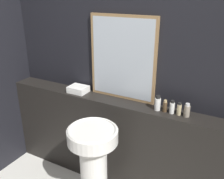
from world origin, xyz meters
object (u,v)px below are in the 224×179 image
Objects in this scene: lotion_bottle at (172,107)px; hand_soap_bottle at (187,111)px; mirror at (122,59)px; towel_stack at (78,89)px; conditioner_bottle at (165,106)px; pedestal_sink at (94,163)px; body_wash_bottle at (179,109)px; shampoo_bottle at (158,103)px.

lotion_bottle and hand_soap_bottle have the same top height.
towel_stack is at bearing -168.77° from mirror.
pedestal_sink is at bearing -135.98° from conditioner_bottle.
mirror is 0.76m from hand_soap_bottle.
hand_soap_bottle reaches higher than body_wash_bottle.
body_wash_bottle reaches higher than pedestal_sink.
towel_stack is 1.40× the size of shampoo_bottle.
body_wash_bottle is at bearing 0.00° from shampoo_bottle.
body_wash_bottle is (0.60, -0.09, -0.35)m from mirror.
towel_stack is 1.75× the size of conditioner_bottle.
hand_soap_bottle is (0.07, 0.00, 0.00)m from body_wash_bottle.
hand_soap_bottle is (0.67, 0.46, 0.48)m from pedestal_sink.
towel_stack is at bearing 180.00° from hand_soap_bottle.
pedestal_sink is at bearing -44.42° from towel_stack.
mirror is at bearing 89.95° from pedestal_sink.
lotion_bottle reaches higher than conditioner_bottle.
pedestal_sink is 7.91× the size of body_wash_bottle.
pedestal_sink is 0.80m from towel_stack.
mirror is 0.60m from conditioner_bottle.
conditioner_bottle is at bearing -180.00° from lotion_bottle.
pedestal_sink is 4.70× the size of towel_stack.
shampoo_bottle is (0.41, 0.46, 0.49)m from pedestal_sink.
mirror is 7.26× the size of conditioner_bottle.
shampoo_bottle is 1.13× the size of lotion_bottle.
lotion_bottle reaches higher than pedestal_sink.
lotion_bottle is (0.13, 0.00, -0.01)m from shampoo_bottle.
conditioner_bottle is 0.91× the size of lotion_bottle.
pedestal_sink is 7.49× the size of lotion_bottle.
mirror is at bearing 172.06° from hand_soap_bottle.
mirror is at bearing 171.20° from body_wash_bottle.
lotion_bottle is 0.13m from hand_soap_bottle.
towel_stack is 1.07m from body_wash_bottle.
pedestal_sink is 0.79m from shampoo_bottle.
shampoo_bottle reaches higher than hand_soap_bottle.
hand_soap_bottle is (0.67, -0.09, -0.35)m from mirror.
pedestal_sink is at bearing -90.05° from mirror.
body_wash_bottle is 0.95× the size of hand_soap_bottle.
pedestal_sink is 8.22× the size of conditioner_bottle.
towel_stack is 1.14m from hand_soap_bottle.
lotion_bottle reaches higher than body_wash_bottle.
body_wash_bottle is (0.13, 0.00, 0.00)m from conditioner_bottle.
conditioner_bottle reaches higher than towel_stack.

